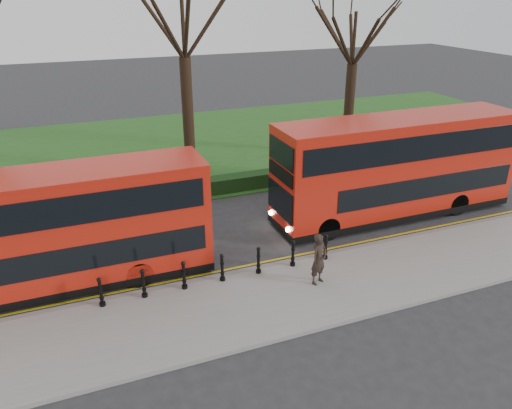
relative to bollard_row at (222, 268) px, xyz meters
name	(u,v)px	position (x,y,z in m)	size (l,w,h in m)	color
ground	(208,266)	(-0.13, 1.35, -0.65)	(120.00, 120.00, 0.00)	#28282B
pavement	(235,308)	(-0.13, -1.65, -0.58)	(60.00, 4.00, 0.15)	gray
kerb	(216,278)	(-0.13, 0.35, -0.58)	(60.00, 0.25, 0.16)	slate
grass_verge	(140,152)	(-0.13, 16.35, -0.62)	(60.00, 18.00, 0.06)	#1D501A
hedge	(168,193)	(-0.13, 8.15, -0.25)	(60.00, 0.90, 0.80)	black
yellow_line_outer	(214,275)	(-0.13, 0.65, -0.64)	(60.00, 0.10, 0.01)	yellow
yellow_line_inner	(212,273)	(-0.13, 0.85, -0.64)	(60.00, 0.10, 0.01)	yellow
tree_mid	(182,15)	(1.87, 11.35, 7.75)	(7.40, 7.40, 11.56)	black
tree_right	(355,33)	(11.87, 11.35, 6.60)	(6.39, 6.39, 9.99)	black
bollard_row	(222,268)	(0.00, 0.00, 0.00)	(8.40, 0.15, 1.00)	black
bus_lead	(53,232)	(-5.32, 1.99, 1.47)	(10.56, 2.43, 4.20)	red
bus_rear	(397,168)	(9.11, 2.71, 1.63)	(11.38, 2.61, 4.53)	red
pedestrian	(319,259)	(3.07, -1.37, 0.44)	(0.68, 0.45, 1.88)	black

